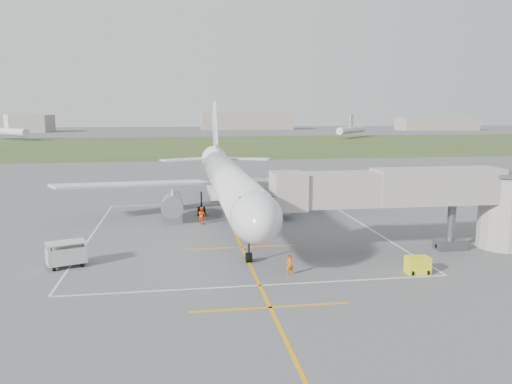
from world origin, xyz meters
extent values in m
plane|color=#535355|center=(0.00, 0.00, 0.00)|extent=(700.00, 700.00, 0.00)
cube|color=#375324|center=(0.00, 130.00, 0.01)|extent=(700.00, 120.00, 0.02)
cube|color=#DE9E0D|center=(0.00, -5.00, 0.01)|extent=(0.25, 60.00, 0.01)
cube|color=#DE9E0D|center=(0.00, -24.00, 0.01)|extent=(10.00, 0.25, 0.01)
cube|color=#DE9E0D|center=(0.00, -10.00, 0.01)|extent=(10.00, 0.25, 0.01)
cube|color=silver|center=(0.00, 12.00, 0.01)|extent=(28.00, 0.20, 0.01)
cube|color=silver|center=(0.00, -20.00, 0.01)|extent=(28.00, 0.20, 0.01)
cube|color=silver|center=(-14.00, -4.00, 0.01)|extent=(0.20, 32.00, 0.01)
cube|color=silver|center=(14.00, -4.00, 0.01)|extent=(0.20, 32.00, 0.01)
cylinder|color=silver|center=(0.00, 0.00, 4.50)|extent=(3.80, 36.00, 3.80)
ellipsoid|color=silver|center=(0.00, -18.00, 4.50)|extent=(3.80, 7.22, 3.80)
cube|color=black|center=(0.00, -18.90, 5.55)|extent=(2.40, 1.60, 0.99)
cone|color=silver|center=(0.00, 20.50, 4.90)|extent=(3.80, 6.00, 3.80)
cube|color=silver|center=(10.50, 6.00, 3.65)|extent=(17.93, 11.24, 1.23)
cube|color=silver|center=(-10.50, 6.00, 3.65)|extent=(17.93, 11.24, 1.23)
cube|color=silver|center=(0.00, 3.00, 2.95)|extent=(4.20, 8.00, 0.50)
cube|color=silver|center=(0.00, 21.20, 9.20)|extent=(0.30, 7.89, 8.65)
cube|color=silver|center=(0.00, 19.00, 6.20)|extent=(0.35, 5.00, 1.20)
cube|color=silver|center=(4.20, 20.20, 5.10)|extent=(7.85, 5.03, 0.20)
cube|color=silver|center=(-4.20, 20.20, 5.10)|extent=(7.85, 5.03, 0.20)
cylinder|color=gray|center=(6.20, 2.50, 1.90)|extent=(2.30, 4.20, 2.30)
cube|color=silver|center=(6.20, 2.20, 2.70)|extent=(0.25, 2.40, 1.20)
cylinder|color=gray|center=(-6.20, 2.50, 1.90)|extent=(2.30, 4.20, 2.30)
cube|color=silver|center=(-6.20, 2.20, 2.70)|extent=(0.25, 2.40, 1.20)
cylinder|color=black|center=(0.00, -14.50, 1.30)|extent=(0.18, 0.18, 2.60)
cylinder|color=black|center=(-0.11, -14.50, 0.40)|extent=(0.28, 0.80, 0.80)
cylinder|color=black|center=(0.11, -14.50, 0.40)|extent=(0.28, 0.80, 0.80)
cylinder|color=black|center=(2.90, 4.50, 1.40)|extent=(0.22, 0.22, 2.80)
cylinder|color=black|center=(2.62, 4.15, 0.48)|extent=(0.32, 0.96, 0.96)
cylinder|color=black|center=(3.18, 4.15, 0.48)|extent=(0.32, 0.96, 0.96)
cylinder|color=black|center=(2.62, 4.85, 0.48)|extent=(0.32, 0.96, 0.96)
cylinder|color=black|center=(3.18, 4.85, 0.48)|extent=(0.32, 0.96, 0.96)
cylinder|color=black|center=(-2.90, 4.50, 1.40)|extent=(0.22, 0.22, 2.80)
cylinder|color=black|center=(-3.18, 4.15, 0.48)|extent=(0.32, 0.96, 0.96)
cylinder|color=black|center=(-2.62, 4.15, 0.48)|extent=(0.32, 0.96, 0.96)
cylinder|color=black|center=(-3.18, 4.85, 0.48)|extent=(0.32, 0.96, 0.96)
cylinder|color=black|center=(-2.62, 4.85, 0.48)|extent=(0.32, 0.96, 0.96)
cube|color=gray|center=(7.74, -13.50, 5.60)|extent=(11.09, 2.90, 2.80)
cube|color=gray|center=(16.46, -13.50, 5.70)|extent=(11.09, 3.10, 3.00)
cube|color=gray|center=(3.40, -13.50, 5.60)|extent=(2.60, 3.40, 3.00)
cylinder|color=#55585C|center=(18.00, -13.50, 2.10)|extent=(0.70, 0.70, 4.20)
cube|color=#55585C|center=(18.00, -13.50, 0.45)|extent=(2.60, 1.40, 0.90)
cylinder|color=gray|center=(23.00, -13.50, 3.20)|extent=(4.40, 4.40, 6.40)
cylinder|color=#55585C|center=(23.00, -13.50, 6.60)|extent=(5.00, 5.00, 0.30)
cylinder|color=black|center=(17.00, -13.50, 0.35)|extent=(0.70, 0.30, 0.70)
cylinder|color=black|center=(19.00, -13.50, 0.35)|extent=(0.70, 0.30, 0.70)
cube|color=yellow|center=(12.13, -19.16, 0.64)|extent=(1.75, 1.17, 1.28)
cylinder|color=black|center=(11.51, -19.61, 0.19)|extent=(0.18, 0.38, 0.38)
cylinder|color=black|center=(12.71, -19.66, 0.19)|extent=(0.18, 0.38, 0.38)
cube|color=#B7B7B7|center=(-14.23, -13.49, 0.97)|extent=(3.29, 2.63, 1.26)
cube|color=#B7B7B7|center=(-14.23, -13.49, 1.95)|extent=(3.29, 2.63, 0.09)
cylinder|color=black|center=(-15.05, -14.54, 1.20)|extent=(0.09, 0.09, 1.49)
cylinder|color=black|center=(-12.91, -13.72, 1.20)|extent=(0.09, 0.09, 1.49)
cylinder|color=black|center=(-15.54, -13.26, 1.20)|extent=(0.09, 0.09, 1.49)
cylinder|color=black|center=(-13.40, -12.44, 1.20)|extent=(0.09, 0.09, 1.49)
cylinder|color=black|center=(-14.96, -14.45, 0.23)|extent=(0.36, 0.50, 0.46)
cylinder|color=black|center=(-13.04, -13.71, 0.23)|extent=(0.36, 0.50, 0.46)
cylinder|color=black|center=(-15.42, -13.27, 0.23)|extent=(0.36, 0.50, 0.46)
cylinder|color=black|center=(-13.49, -12.53, 0.23)|extent=(0.36, 0.50, 0.46)
imported|color=orange|center=(2.58, -18.09, 0.77)|extent=(0.61, 0.44, 1.55)
imported|color=#FF5208|center=(-3.05, 0.13, 0.92)|extent=(1.08, 1.13, 1.85)
cube|color=gray|center=(40.00, 280.00, 6.00)|extent=(60.00, 20.00, 12.00)
cube|color=gray|center=(160.00, 250.00, 4.00)|extent=(50.00, 18.00, 8.00)
cylinder|color=silver|center=(-77.08, 173.46, 3.50)|extent=(24.20, 25.55, 3.20)
cube|color=silver|center=(-77.08, 173.46, 8.00)|extent=(2.95, 3.13, 5.50)
cylinder|color=silver|center=(73.79, 169.38, 3.50)|extent=(22.22, 27.19, 3.20)
cube|color=silver|center=(73.79, 169.38, 8.00)|extent=(2.70, 3.34, 5.50)
camera|label=1|loc=(-5.38, -52.85, 12.01)|focal=35.00mm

